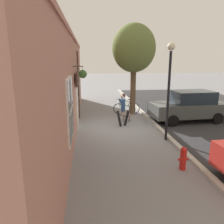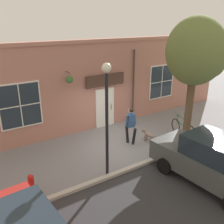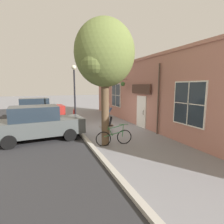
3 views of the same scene
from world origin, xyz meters
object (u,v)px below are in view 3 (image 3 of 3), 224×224
Objects in this scene: dog_on_leash at (107,127)px; parked_car_nearest_curb at (37,108)px; fire_hydrant at (74,114)px; pedestrian_walking at (107,113)px; parked_car_mid_block at (38,123)px; street_tree_by_curb at (104,55)px; street_lamp at (74,86)px; leaning_bicycle at (114,137)px.

dog_on_leash is 0.22× the size of parked_car_nearest_curb.
parked_car_nearest_curb is 5.73× the size of fire_hydrant.
pedestrian_walking is 4.01m from parked_car_mid_block.
street_tree_by_curb is 1.28× the size of parked_car_nearest_curb.
parked_car_nearest_curb is 3.18m from fire_hydrant.
fire_hydrant is (-2.78, -5.51, -0.48)m from parked_car_mid_block.
street_tree_by_curb is (1.11, 2.60, 3.00)m from pedestrian_walking.
fire_hydrant is at bearing -98.49° from street_lamp.
leaning_bicycle is (-0.42, 0.15, -3.69)m from street_tree_by_curb.
parked_car_nearest_curb is at bearing -18.27° from fire_hydrant.
dog_on_leash is 5.77m from fire_hydrant.
street_tree_by_curb is 3.25× the size of leaning_bicycle.
street_tree_by_curb is at bearing 90.54° from fire_hydrant.
street_tree_by_curb is 7.32× the size of fire_hydrant.
fire_hydrant is (1.18, -4.91, -0.68)m from pedestrian_walking.
parked_car_nearest_curb is 4.86m from street_lamp.
parked_car_nearest_curb is (3.05, -8.49, -3.19)m from street_tree_by_curb.
pedestrian_walking is at bearing -171.45° from parked_car_mid_block.
dog_on_leash is 0.22× the size of parked_car_mid_block.
street_tree_by_curb reaches higher than street_lamp.
pedestrian_walking is 0.40× the size of parked_car_nearest_curb.
street_lamp is (1.57, -2.25, 1.70)m from pedestrian_walking.
leaning_bicycle is at bearing 100.10° from street_lamp.
parked_car_mid_block is (3.96, 0.59, -0.20)m from pedestrian_walking.
pedestrian_walking is 1.02× the size of leaning_bicycle.
fire_hydrant is (-0.40, -2.66, -2.38)m from street_lamp.
leaning_bicycle is at bearing 160.42° from street_tree_by_curb.
parked_car_nearest_curb is at bearing -54.80° from pedestrian_walking.
pedestrian_walking is at bearing -103.97° from leaning_bicycle.
pedestrian_walking is 1.81× the size of dog_on_leash.
street_tree_by_curb is at bearing -19.58° from leaning_bicycle.
fire_hydrant is at bearing -86.32° from leaning_bicycle.
street_lamp reaches higher than leaning_bicycle.
street_tree_by_curb is 8.36m from fire_hydrant.
pedestrian_walking reaches higher than fire_hydrant.
leaning_bicycle reaches higher than fire_hydrant.
pedestrian_walking is 0.40× the size of parked_car_mid_block.
street_tree_by_curb is 3.72m from leaning_bicycle.
parked_car_nearest_curb is at bearing -88.21° from parked_car_mid_block.
pedestrian_walking is at bearing -113.05° from street_tree_by_curb.
pedestrian_walking reaches higher than dog_on_leash.
parked_car_mid_block is at bearing -33.37° from leaning_bicycle.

